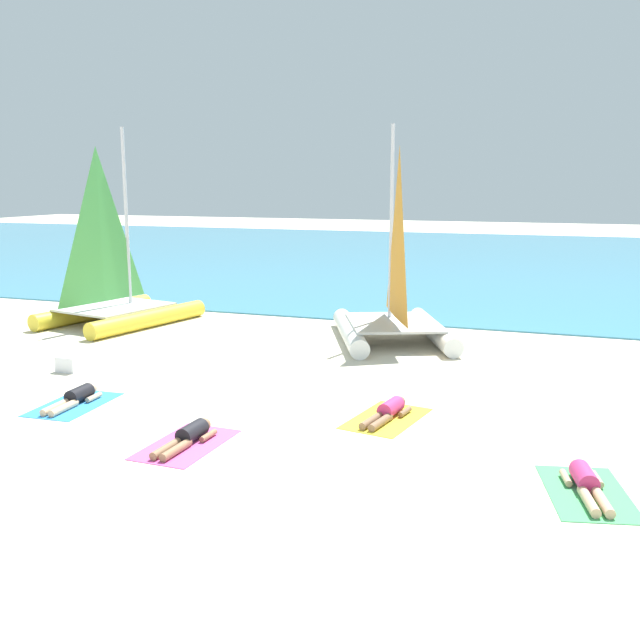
{
  "coord_description": "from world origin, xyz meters",
  "views": [
    {
      "loc": [
        5.52,
        -10.55,
        4.34
      ],
      "look_at": [
        0.0,
        4.93,
        1.2
      ],
      "focal_mm": 40.93,
      "sensor_mm": 36.0,
      "label": 1
    }
  ],
  "objects_px": {
    "towel_center_left": "(186,444)",
    "towel_center_right": "(386,418)",
    "sunbather_center_left": "(188,436)",
    "sunbather_rightmost": "(586,483)",
    "sailboat_white": "(393,310)",
    "towel_rightmost": "(587,493)",
    "sunbather_leftmost": "(76,397)",
    "sunbather_center_right": "(388,411)",
    "cooler_box": "(69,364)",
    "towel_leftmost": "(74,404)",
    "sailboat_yellow": "(116,296)"
  },
  "relations": [
    {
      "from": "towel_center_right",
      "to": "sunbather_center_right",
      "type": "height_order",
      "value": "sunbather_center_right"
    },
    {
      "from": "sunbather_leftmost",
      "to": "towel_rightmost",
      "type": "xyz_separation_m",
      "value": [
        9.53,
        -1.07,
        -0.13
      ]
    },
    {
      "from": "towel_center_left",
      "to": "cooler_box",
      "type": "xyz_separation_m",
      "value": [
        -4.98,
        3.3,
        0.17
      ]
    },
    {
      "from": "sunbather_rightmost",
      "to": "sunbather_leftmost",
      "type": "bearing_deg",
      "value": 160.55
    },
    {
      "from": "sunbather_rightmost",
      "to": "cooler_box",
      "type": "bearing_deg",
      "value": 151.54
    },
    {
      "from": "towel_leftmost",
      "to": "sailboat_white",
      "type": "bearing_deg",
      "value": 59.8
    },
    {
      "from": "sunbather_leftmost",
      "to": "sunbather_center_right",
      "type": "bearing_deg",
      "value": 8.36
    },
    {
      "from": "towel_center_right",
      "to": "sunbather_center_left",
      "type": "bearing_deg",
      "value": -139.79
    },
    {
      "from": "sailboat_yellow",
      "to": "sunbather_leftmost",
      "type": "height_order",
      "value": "sailboat_yellow"
    },
    {
      "from": "sunbather_leftmost",
      "to": "sunbather_center_left",
      "type": "bearing_deg",
      "value": -23.8
    },
    {
      "from": "towel_rightmost",
      "to": "sunbather_center_left",
      "type": "bearing_deg",
      "value": -178.73
    },
    {
      "from": "towel_center_left",
      "to": "sunbather_leftmost",
      "type": "bearing_deg",
      "value": 158.34
    },
    {
      "from": "sunbather_rightmost",
      "to": "sailboat_white",
      "type": "bearing_deg",
      "value": 106.44
    },
    {
      "from": "towel_center_right",
      "to": "sunbather_rightmost",
      "type": "bearing_deg",
      "value": -31.96
    },
    {
      "from": "towel_center_left",
      "to": "sunbather_center_right",
      "type": "height_order",
      "value": "sunbather_center_right"
    },
    {
      "from": "sailboat_white",
      "to": "sunbather_leftmost",
      "type": "relative_size",
      "value": 3.74
    },
    {
      "from": "towel_center_left",
      "to": "towel_rightmost",
      "type": "xyz_separation_m",
      "value": [
        6.32,
        0.21,
        0.0
      ]
    },
    {
      "from": "sailboat_white",
      "to": "sunbather_center_right",
      "type": "xyz_separation_m",
      "value": [
        1.52,
        -6.46,
        -0.74
      ]
    },
    {
      "from": "sunbather_leftmost",
      "to": "sunbather_center_left",
      "type": "relative_size",
      "value": 1.0
    },
    {
      "from": "sailboat_yellow",
      "to": "towel_center_left",
      "type": "bearing_deg",
      "value": -37.51
    },
    {
      "from": "sunbather_leftmost",
      "to": "towel_center_right",
      "type": "bearing_deg",
      "value": 7.78
    },
    {
      "from": "sunbather_center_left",
      "to": "sunbather_rightmost",
      "type": "xyz_separation_m",
      "value": [
        6.3,
        0.2,
        0.0
      ]
    },
    {
      "from": "towel_center_left",
      "to": "sunbather_rightmost",
      "type": "xyz_separation_m",
      "value": [
        6.3,
        0.27,
        0.13
      ]
    },
    {
      "from": "sunbather_center_right",
      "to": "sunbather_rightmost",
      "type": "xyz_separation_m",
      "value": [
        3.47,
        -2.24,
        0.0
      ]
    },
    {
      "from": "sunbather_leftmost",
      "to": "towel_rightmost",
      "type": "bearing_deg",
      "value": -9.59
    },
    {
      "from": "towel_center_left",
      "to": "towel_center_right",
      "type": "bearing_deg",
      "value": 40.97
    },
    {
      "from": "sunbather_center_left",
      "to": "towel_center_right",
      "type": "bearing_deg",
      "value": 42.0
    },
    {
      "from": "sailboat_white",
      "to": "sunbather_center_right",
      "type": "bearing_deg",
      "value": -100.44
    },
    {
      "from": "cooler_box",
      "to": "sunbather_center_left",
      "type": "bearing_deg",
      "value": -33.0
    },
    {
      "from": "sunbather_leftmost",
      "to": "sunbather_rightmost",
      "type": "distance_m",
      "value": 9.57
    },
    {
      "from": "sunbather_center_left",
      "to": "sunbather_rightmost",
      "type": "relative_size",
      "value": 1.0
    },
    {
      "from": "sunbather_leftmost",
      "to": "cooler_box",
      "type": "bearing_deg",
      "value": 127.89
    },
    {
      "from": "towel_center_left",
      "to": "sunbather_center_left",
      "type": "relative_size",
      "value": 1.22
    },
    {
      "from": "towel_center_right",
      "to": "towel_rightmost",
      "type": "bearing_deg",
      "value": -32.61
    },
    {
      "from": "sunbather_center_left",
      "to": "towel_center_right",
      "type": "xyz_separation_m",
      "value": [
        2.81,
        2.38,
        -0.13
      ]
    },
    {
      "from": "sailboat_white",
      "to": "towel_rightmost",
      "type": "relative_size",
      "value": 3.08
    },
    {
      "from": "towel_center_left",
      "to": "towel_rightmost",
      "type": "distance_m",
      "value": 6.32
    },
    {
      "from": "towel_leftmost",
      "to": "sunbather_center_left",
      "type": "bearing_deg",
      "value": -19.58
    },
    {
      "from": "towel_center_right",
      "to": "sunbather_leftmost",
      "type": "bearing_deg",
      "value": -169.03
    },
    {
      "from": "sunbather_center_left",
      "to": "sunbather_leftmost",
      "type": "bearing_deg",
      "value": 161.18
    },
    {
      "from": "sailboat_yellow",
      "to": "towel_leftmost",
      "type": "distance_m",
      "value": 8.39
    },
    {
      "from": "sunbather_center_left",
      "to": "towel_leftmost",
      "type": "bearing_deg",
      "value": 162.2
    },
    {
      "from": "sunbather_center_left",
      "to": "sunbather_rightmost",
      "type": "distance_m",
      "value": 6.3
    },
    {
      "from": "sailboat_yellow",
      "to": "sailboat_white",
      "type": "height_order",
      "value": "sailboat_yellow"
    },
    {
      "from": "sunbather_center_right",
      "to": "cooler_box",
      "type": "distance_m",
      "value": 7.85
    },
    {
      "from": "sailboat_yellow",
      "to": "sunbather_rightmost",
      "type": "bearing_deg",
      "value": -19.3
    },
    {
      "from": "sunbather_center_right",
      "to": "towel_leftmost",
      "type": "bearing_deg",
      "value": -157.82
    },
    {
      "from": "sailboat_yellow",
      "to": "towel_center_right",
      "type": "relative_size",
      "value": 3.12
    },
    {
      "from": "sunbather_leftmost",
      "to": "sunbather_center_left",
      "type": "distance_m",
      "value": 3.44
    },
    {
      "from": "sailboat_white",
      "to": "towel_center_right",
      "type": "xyz_separation_m",
      "value": [
        1.51,
        -6.52,
        -0.87
      ]
    }
  ]
}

